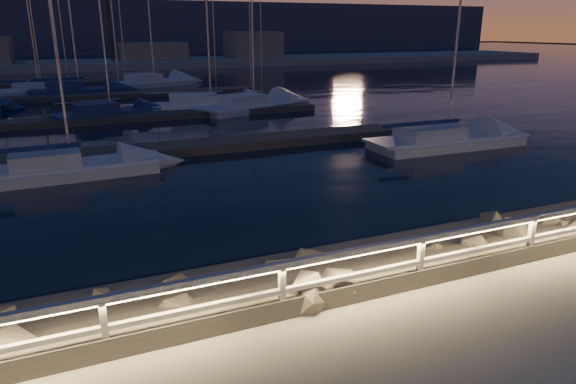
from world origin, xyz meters
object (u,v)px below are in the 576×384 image
Objects in this scene: guard_rail at (375,258)px; sailboat_n at (37,90)px; sailboat_l at (251,105)px; sailboat_k at (152,81)px; sailboat_d at (444,139)px; sailboat_h at (207,105)px; sailboat_b at (66,167)px; sailboat_j at (77,90)px; sailboat_f at (108,113)px.

guard_rail is 3.93× the size of sailboat_n.
sailboat_l is at bearing -42.21° from sailboat_n.
sailboat_k is at bearing 23.70° from sailboat_n.
sailboat_k reaches higher than sailboat_l.
sailboat_n is at bearing 122.38° from sailboat_d.
guard_rail is 16.76m from sailboat_d.
sailboat_h is at bearing 142.52° from sailboat_l.
sailboat_h is (9.35, 13.97, 0.03)m from sailboat_b.
sailboat_h is 18.42m from sailboat_k.
sailboat_d is 32.95m from sailboat_j.
sailboat_l is at bearing -56.75° from sailboat_j.
sailboat_f is at bearing -88.65° from sailboat_j.
sailboat_h reaches higher than sailboat_n.
sailboat_b reaches higher than guard_rail.
sailboat_l is (2.92, -0.89, -0.01)m from sailboat_h.
sailboat_l is at bearing 75.44° from guard_rail.
sailboat_h is (4.03, 27.64, -0.93)m from guard_rail.
sailboat_h is at bearing 117.01° from sailboat_d.
sailboat_d reaches higher than sailboat_j.
sailboat_l is at bearing -7.77° from sailboat_h.
sailboat_f is at bearing 76.06° from sailboat_b.
sailboat_j reaches higher than guard_rail.
sailboat_d reaches higher than guard_rail.
sailboat_d is 1.01× the size of sailboat_j.
sailboat_h reaches higher than guard_rail.
sailboat_d is 1.19× the size of sailboat_f.
guard_rail is at bearing -98.03° from sailboat_f.
sailboat_f is 0.78× the size of sailboat_k.
sailboat_n is (-14.10, 16.10, -0.04)m from sailboat_l.
sailboat_h reaches higher than sailboat_b.
sailboat_h reaches higher than sailboat_j.
sailboat_d is 20.77m from sailboat_f.
sailboat_h is at bearing 53.61° from sailboat_b.
sailboat_f reaches higher than sailboat_n.
sailboat_j is 1.25× the size of sailboat_n.
sailboat_n is at bearing 135.57° from sailboat_h.
guard_rail is 43.44m from sailboat_n.
sailboat_j is 0.93× the size of sailboat_k.
sailboat_b is at bearing 111.30° from guard_rail.
sailboat_d is 0.93× the size of sailboat_k.
sailboat_l reaches higher than sailboat_d.
sailboat_j reaches higher than sailboat_n.
sailboat_f is at bearing 134.46° from sailboat_d.
sailboat_f is (-2.63, 27.08, -0.97)m from guard_rail.
sailboat_d is (11.65, 12.00, -0.96)m from guard_rail.
sailboat_b is 13.68m from sailboat_f.
sailboat_n is at bearing 178.05° from sailboat_k.
guard_rail is 3.15× the size of sailboat_j.
sailboat_j is at bearing 130.29° from sailboat_h.
sailboat_d is 35.06m from sailboat_k.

